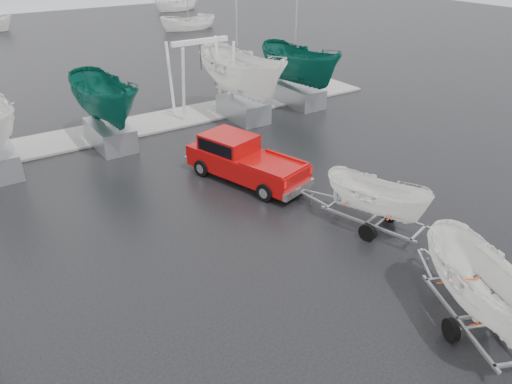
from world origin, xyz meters
name	(u,v)px	position (x,y,z in m)	size (l,w,h in m)	color
ground_plane	(275,241)	(0.00, 0.00, 0.00)	(120.00, 120.00, 0.00)	black
dock	(132,127)	(0.00, 13.00, 0.05)	(30.00, 3.00, 0.12)	#999A94
pickup_truck	(241,158)	(1.57, 4.69, 0.93)	(3.26, 5.66, 1.78)	#990808
trailer_hitched	(381,167)	(3.32, -1.22, 2.36)	(2.15, 3.79, 4.33)	#989AA0
trailer_parked	(497,241)	(1.89, -6.25, 2.75)	(2.49, 3.78, 5.08)	#989AA0
boat_hoist	(201,66)	(4.23, 13.00, 2.67)	(3.30, 2.18, 4.12)	silver
keelboat_1	(101,70)	(-1.75, 11.20, 3.67)	(2.32, 3.20, 7.27)	#989AA0
keelboat_2	(242,39)	(5.63, 11.00, 4.28)	(2.69, 3.20, 10.87)	#989AA0
keelboat_3	(301,38)	(9.74, 11.30, 3.86)	(2.43, 3.20, 10.60)	#989AA0
moored_boat_2	(189,30)	(15.74, 37.81, 0.01)	(2.44, 2.38, 11.12)	white
moored_boat_3	(177,10)	(20.83, 51.39, 0.01)	(2.62, 2.57, 11.08)	white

